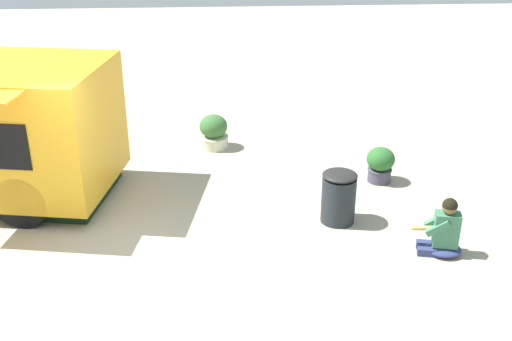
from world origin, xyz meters
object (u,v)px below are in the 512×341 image
Objects in this scene: planter_flowering_near at (214,132)px; planter_flowering_side at (380,164)px; trash_bin at (339,196)px; person_customer at (444,232)px.

planter_flowering_near is 1.07× the size of planter_flowering_side.
trash_bin is at bearing -58.25° from planter_flowering_near.
person_customer is 5.36m from planter_flowering_near.
planter_flowering_near reaches higher than planter_flowering_side.
planter_flowering_side is (-0.32, 2.43, -0.01)m from person_customer.
person_customer is 1.04× the size of trash_bin.
trash_bin is (1.97, -3.18, 0.10)m from planter_flowering_near.
planter_flowering_side is 0.75× the size of trash_bin.
planter_flowering_near is at bearing 121.75° from trash_bin.
planter_flowering_side is 1.73m from trash_bin.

